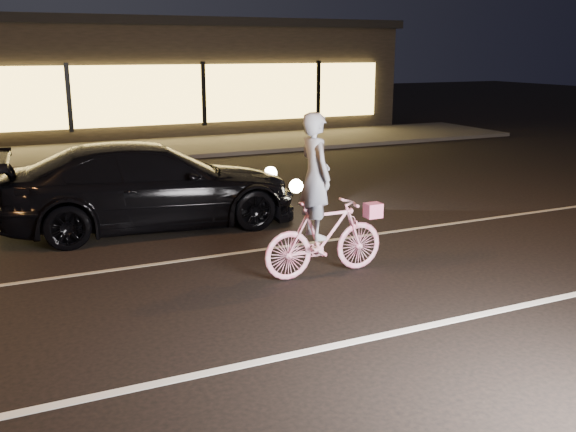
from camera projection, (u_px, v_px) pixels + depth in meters
name	position (u px, v px, depth m)	size (l,w,h in m)	color
ground	(221.00, 308.00, 7.91)	(90.00, 90.00, 0.00)	black
lane_stripe_near	(269.00, 360.00, 6.59)	(60.00, 0.12, 0.01)	silver
lane_stripe_far	(178.00, 261.00, 9.66)	(60.00, 0.10, 0.01)	gray
sidewalk	(80.00, 154.00, 19.32)	(30.00, 4.00, 0.12)	#383533
storefront	(54.00, 76.00, 24.04)	(25.40, 8.42, 4.20)	black
cyclist	(322.00, 219.00, 8.88)	(1.82, 0.63, 2.30)	#F5336F
sedan	(151.00, 186.00, 11.38)	(5.33, 2.45, 1.51)	black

